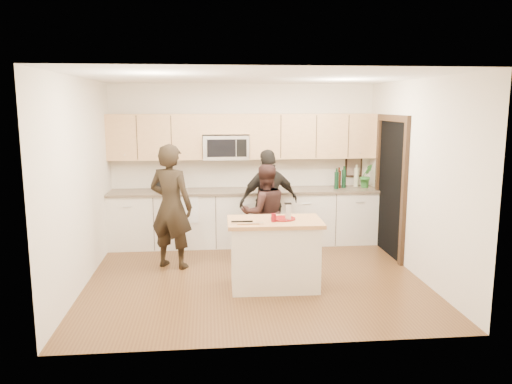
{
  "coord_description": "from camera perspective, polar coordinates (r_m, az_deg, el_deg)",
  "views": [
    {
      "loc": [
        -0.61,
        -6.56,
        2.35
      ],
      "look_at": [
        0.06,
        0.35,
        1.13
      ],
      "focal_mm": 35.0,
      "sensor_mm": 36.0,
      "label": 1
    }
  ],
  "objects": [
    {
      "name": "back_cabinetry",
      "position": [
        8.48,
        -1.26,
        -2.86
      ],
      "size": [
        4.5,
        0.66,
        0.94
      ],
      "color": "silver",
      "rests_on": "ground"
    },
    {
      "name": "orchid",
      "position": [
        8.8,
        12.49,
        1.83
      ],
      "size": [
        0.25,
        0.22,
        0.41
      ],
      "primitive_type": "imported",
      "rotation": [
        0.0,
        0.0,
        0.18
      ],
      "color": "#307830",
      "rests_on": "back_cabinetry"
    },
    {
      "name": "microwave",
      "position": [
        8.39,
        -3.47,
        5.14
      ],
      "size": [
        0.76,
        0.41,
        0.4
      ],
      "color": "silver",
      "rests_on": "ground"
    },
    {
      "name": "dish_towel",
      "position": [
        8.22,
        -7.79,
        -1.02
      ],
      "size": [
        0.34,
        0.6,
        0.48
      ],
      "color": "white",
      "rests_on": "ground"
    },
    {
      "name": "woman_center",
      "position": [
        7.57,
        0.98,
        -2.37
      ],
      "size": [
        0.81,
        0.68,
        1.47
      ],
      "primitive_type": "imported",
      "rotation": [
        0.0,
        0.0,
        3.32
      ],
      "color": "black",
      "rests_on": "ground"
    },
    {
      "name": "knife",
      "position": [
        6.13,
        -0.12,
        -3.57
      ],
      "size": [
        0.21,
        0.03,
        0.01
      ],
      "primitive_type": "cube",
      "rotation": [
        0.0,
        0.0,
        -0.02
      ],
      "color": "silver",
      "rests_on": "cutting_board"
    },
    {
      "name": "red_plate",
      "position": [
        6.42,
        3.11,
        -3.05
      ],
      "size": [
        0.32,
        0.32,
        0.02
      ],
      "primitive_type": "cylinder",
      "color": "maroon",
      "rests_on": "island"
    },
    {
      "name": "drink_glass",
      "position": [
        6.27,
        2.02,
        -2.95
      ],
      "size": [
        0.06,
        0.06,
        0.1
      ],
      "primitive_type": "cylinder",
      "color": "maroon",
      "rests_on": "island"
    },
    {
      "name": "toaster",
      "position": [
        8.37,
        -10.33,
        0.74
      ],
      "size": [
        0.29,
        0.24,
        0.2
      ],
      "color": "black",
      "rests_on": "back_cabinetry"
    },
    {
      "name": "tongs",
      "position": [
        6.19,
        -1.61,
        -3.38
      ],
      "size": [
        0.27,
        0.03,
        0.02
      ],
      "primitive_type": "cube",
      "rotation": [
        0.0,
        0.0,
        -0.02
      ],
      "color": "black",
      "rests_on": "cutting_board"
    },
    {
      "name": "island",
      "position": [
        6.49,
        2.12,
        -7.05
      ],
      "size": [
        1.22,
        0.73,
        0.9
      ],
      "rotation": [
        0.0,
        0.0,
        -0.02
      ],
      "color": "silver",
      "rests_on": "ground"
    },
    {
      "name": "doorway",
      "position": [
        8.07,
        15.15,
        1.09
      ],
      "size": [
        0.06,
        1.25,
        2.2
      ],
      "color": "black",
      "rests_on": "ground"
    },
    {
      "name": "cutting_board",
      "position": [
        6.21,
        -0.94,
        -3.49
      ],
      "size": [
        0.28,
        0.21,
        0.02
      ],
      "primitive_type": "cube",
      "rotation": [
        0.0,
        0.0,
        -0.02
      ],
      "color": "tan",
      "rests_on": "island"
    },
    {
      "name": "floor",
      "position": [
        7.0,
        -0.2,
        -9.69
      ],
      "size": [
        4.5,
        4.5,
        0.0
      ],
      "primitive_type": "plane",
      "color": "brown",
      "rests_on": "ground"
    },
    {
      "name": "box_grater",
      "position": [
        6.35,
        3.67,
        -2.14
      ],
      "size": [
        0.08,
        0.07,
        0.21
      ],
      "color": "silver",
      "rests_on": "red_plate"
    },
    {
      "name": "upper_cabinetry",
      "position": [
        8.44,
        -1.14,
        6.49
      ],
      "size": [
        4.5,
        0.33,
        0.75
      ],
      "color": "tan",
      "rests_on": "ground"
    },
    {
      "name": "woman_right",
      "position": [
        7.9,
        1.48,
        -1.14
      ],
      "size": [
        1.05,
        0.65,
        1.67
      ],
      "primitive_type": "imported",
      "rotation": [
        0.0,
        0.0,
        3.41
      ],
      "color": "black",
      "rests_on": "ground"
    },
    {
      "name": "bottle_cluster",
      "position": [
        8.7,
        10.05,
        1.67
      ],
      "size": [
        0.49,
        0.31,
        0.39
      ],
      "color": "#3D180B",
      "rests_on": "back_cabinetry"
    },
    {
      "name": "room_shell",
      "position": [
        6.62,
        -0.21,
        4.56
      ],
      "size": [
        4.52,
        4.02,
        2.71
      ],
      "color": "beige",
      "rests_on": "ground"
    },
    {
      "name": "woman_left",
      "position": [
        7.29,
        -9.69,
        -1.64
      ],
      "size": [
        0.78,
        0.67,
        1.81
      ],
      "primitive_type": "imported",
      "rotation": [
        0.0,
        0.0,
        2.7
      ],
      "color": "black",
      "rests_on": "ground"
    },
    {
      "name": "framed_picture",
      "position": [
        8.98,
        11.09,
        2.91
      ],
      "size": [
        0.3,
        0.03,
        0.38
      ],
      "color": "black",
      "rests_on": "ground"
    }
  ]
}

